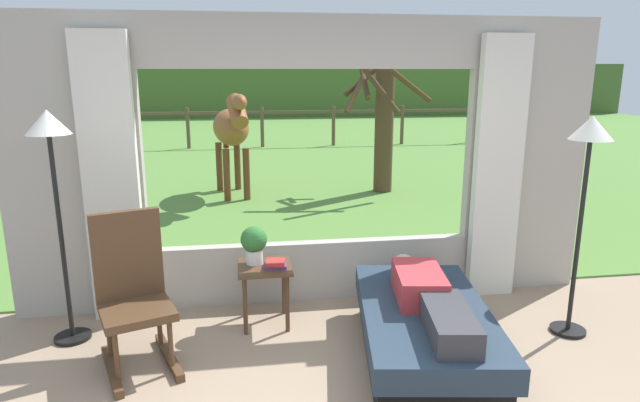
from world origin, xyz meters
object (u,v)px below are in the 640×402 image
(reclining_person, at_px, (428,296))
(rocking_chair, at_px, (133,292))
(recliner_sofa, at_px, (424,331))
(book_stack, at_px, (275,264))
(side_table, at_px, (265,276))
(horse, at_px, (232,129))
(pasture_tree, at_px, (383,111))
(floor_lamp_left, at_px, (52,157))
(floor_lamp_right, at_px, (588,161))
(potted_plant, at_px, (254,243))

(reclining_person, distance_m, rocking_chair, 2.11)
(recliner_sofa, height_order, book_stack, book_stack)
(rocking_chair, xyz_separation_m, side_table, (0.96, 0.47, -0.12))
(reclining_person, relative_size, side_table, 2.76)
(reclining_person, relative_size, horse, 0.79)
(pasture_tree, bearing_deg, side_table, -115.38)
(book_stack, bearing_deg, floor_lamp_left, 179.28)
(recliner_sofa, xyz_separation_m, floor_lamp_right, (1.32, 0.23, 1.20))
(rocking_chair, height_order, floor_lamp_left, floor_lamp_left)
(rocking_chair, bearing_deg, potted_plant, 11.14)
(side_table, height_order, book_stack, book_stack)
(reclining_person, relative_size, book_stack, 7.54)
(recliner_sofa, xyz_separation_m, horse, (-1.41, 5.52, 0.94))
(recliner_sofa, xyz_separation_m, potted_plant, (-1.20, 0.81, 0.48))
(reclining_person, height_order, rocking_chair, rocking_chair)
(potted_plant, xyz_separation_m, pasture_tree, (2.34, 4.71, 0.71))
(rocking_chair, xyz_separation_m, floor_lamp_right, (3.40, -0.05, 0.87))
(floor_lamp_right, height_order, horse, floor_lamp_right)
(side_table, bearing_deg, book_stack, -35.37)
(rocking_chair, distance_m, floor_lamp_right, 3.52)
(rocking_chair, distance_m, book_stack, 1.12)
(book_stack, bearing_deg, potted_plant, 143.90)
(side_table, distance_m, horse, 4.84)
(rocking_chair, xyz_separation_m, pasture_tree, (3.22, 5.24, 0.87))
(recliner_sofa, distance_m, pasture_tree, 5.76)
(rocking_chair, bearing_deg, recliner_sofa, -27.51)
(recliner_sofa, distance_m, book_stack, 1.29)
(rocking_chair, relative_size, potted_plant, 3.50)
(floor_lamp_left, relative_size, pasture_tree, 0.71)
(floor_lamp_right, bearing_deg, recliner_sofa, -170.25)
(floor_lamp_left, bearing_deg, side_table, 1.51)
(book_stack, distance_m, pasture_tree, 5.37)
(potted_plant, relative_size, floor_lamp_right, 0.18)
(floor_lamp_right, xyz_separation_m, pasture_tree, (-0.18, 5.29, -0.01))
(pasture_tree, bearing_deg, floor_lamp_right, -88.05)
(floor_lamp_left, bearing_deg, reclining_person, -15.87)
(side_table, distance_m, floor_lamp_left, 1.86)
(rocking_chair, relative_size, book_stack, 5.88)
(rocking_chair, relative_size, horse, 0.62)
(book_stack, distance_m, horse, 4.89)
(floor_lamp_left, bearing_deg, book_stack, -0.72)
(potted_plant, distance_m, book_stack, 0.26)
(reclining_person, bearing_deg, side_table, 153.39)
(rocking_chair, bearing_deg, reclining_person, -28.84)
(horse, bearing_deg, reclining_person, 94.30)
(reclining_person, relative_size, rocking_chair, 1.28)
(horse, bearing_deg, side_table, 83.55)
(pasture_tree, bearing_deg, recliner_sofa, -101.67)
(rocking_chair, xyz_separation_m, floor_lamp_left, (-0.58, 0.43, 0.92))
(reclining_person, xyz_separation_m, rocking_chair, (-2.08, 0.33, 0.02))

